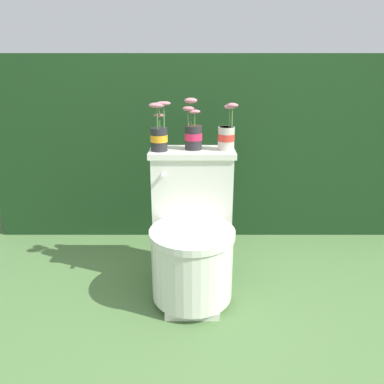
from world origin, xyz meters
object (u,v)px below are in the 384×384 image
(toilet, at_px, (192,236))
(potted_plant_midleft, at_px, (193,133))
(potted_plant_left, at_px, (159,132))
(potted_plant_middle, at_px, (226,135))

(toilet, height_order, potted_plant_midleft, potted_plant_midleft)
(toilet, relative_size, potted_plant_midleft, 2.87)
(potted_plant_left, height_order, potted_plant_midleft, potted_plant_midleft)
(toilet, xyz_separation_m, potted_plant_left, (-0.17, 0.14, 0.52))
(toilet, distance_m, potted_plant_midleft, 0.54)
(potted_plant_left, bearing_deg, toilet, -38.81)
(potted_plant_middle, bearing_deg, potted_plant_midleft, 174.95)
(potted_plant_left, relative_size, potted_plant_middle, 1.04)
(toilet, bearing_deg, potted_plant_midleft, 88.33)
(toilet, xyz_separation_m, potted_plant_middle, (0.18, 0.15, 0.50))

